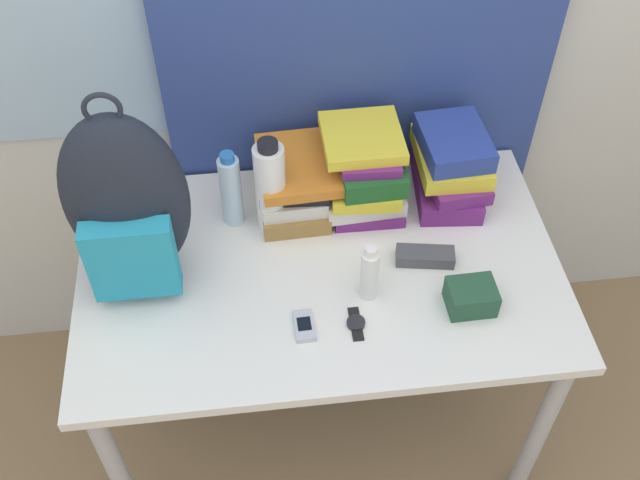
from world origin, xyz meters
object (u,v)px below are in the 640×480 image
object	(u,v)px
backpack	(127,205)
camera_pouch	(471,297)
sports_bottle	(271,188)
cell_phone	(304,326)
water_bottle	(231,190)
wristwatch	(356,323)
book_stack_left	(293,183)
sunscreen_bottle	(369,274)
book_stack_right	(450,164)
sunglasses_case	(425,256)
book_stack_center	(363,168)

from	to	relation	value
backpack	camera_pouch	bearing A→B (deg)	-14.48
sports_bottle	cell_phone	distance (m)	0.37
water_bottle	wristwatch	world-z (taller)	water_bottle
book_stack_left	water_bottle	bearing A→B (deg)	-166.27
sunscreen_bottle	cell_phone	bearing A→B (deg)	-153.70
sports_bottle	camera_pouch	bearing A→B (deg)	-35.27
backpack	book_stack_right	xyz separation A→B (m)	(0.84, 0.20, -0.14)
backpack	water_bottle	distance (m)	0.31
sunglasses_case	camera_pouch	xyz separation A→B (m)	(0.08, -0.16, 0.02)
sports_bottle	wristwatch	world-z (taller)	sports_bottle
book_stack_left	book_stack_right	bearing A→B (deg)	0.53
sports_bottle	backpack	bearing A→B (deg)	-160.67
book_stack_left	camera_pouch	world-z (taller)	book_stack_left
backpack	book_stack_center	bearing A→B (deg)	18.56
water_bottle	cell_phone	xyz separation A→B (m)	(0.15, -0.38, -0.10)
book_stack_right	sunscreen_bottle	world-z (taller)	book_stack_right
book_stack_center	cell_phone	xyz separation A→B (m)	(-0.21, -0.43, -0.10)
book_stack_right	sports_bottle	size ratio (longest dim) A/B	0.98
backpack	water_bottle	bearing A→B (deg)	33.16
cell_phone	camera_pouch	distance (m)	0.41
book_stack_left	sunglasses_case	bearing A→B (deg)	-37.97
book_stack_left	book_stack_center	bearing A→B (deg)	1.26
sports_bottle	sunscreen_bottle	world-z (taller)	sports_bottle
backpack	book_stack_right	bearing A→B (deg)	13.44
camera_pouch	backpack	bearing A→B (deg)	165.52
book_stack_right	cell_phone	bearing A→B (deg)	-136.39
sports_bottle	sunglasses_case	xyz separation A→B (m)	(0.38, -0.17, -0.12)
book_stack_right	wristwatch	size ratio (longest dim) A/B	2.94
book_stack_center	sports_bottle	world-z (taller)	sports_bottle
book_stack_left	sunscreen_bottle	size ratio (longest dim) A/B	1.60
book_stack_right	wristwatch	distance (m)	0.55
book_stack_left	sports_bottle	world-z (taller)	sports_bottle
book_stack_center	camera_pouch	world-z (taller)	book_stack_center
book_stack_center	book_stack_right	xyz separation A→B (m)	(0.24, -0.00, -0.01)
water_bottle	wristwatch	bearing A→B (deg)	-54.34
sports_bottle	cell_phone	bearing A→B (deg)	-81.87
sunscreen_bottle	cell_phone	distance (m)	0.20
backpack	sunglasses_case	xyz separation A→B (m)	(0.72, -0.05, -0.22)
book_stack_center	camera_pouch	bearing A→B (deg)	-63.23
book_stack_right	sunglasses_case	bearing A→B (deg)	-114.57
backpack	sports_bottle	world-z (taller)	backpack
cell_phone	wristwatch	xyz separation A→B (m)	(0.13, -0.00, -0.00)
cell_phone	sunglasses_case	xyz separation A→B (m)	(0.33, 0.18, 0.01)
book_stack_right	cell_phone	size ratio (longest dim) A/B	3.23
book_stack_left	wristwatch	bearing A→B (deg)	-75.57
book_stack_left	water_bottle	distance (m)	0.18
water_bottle	camera_pouch	distance (m)	0.68
sunglasses_case	sports_bottle	bearing A→B (deg)	155.88
book_stack_center	sunscreen_bottle	bearing A→B (deg)	-96.29
book_stack_left	sunscreen_bottle	world-z (taller)	sunscreen_bottle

